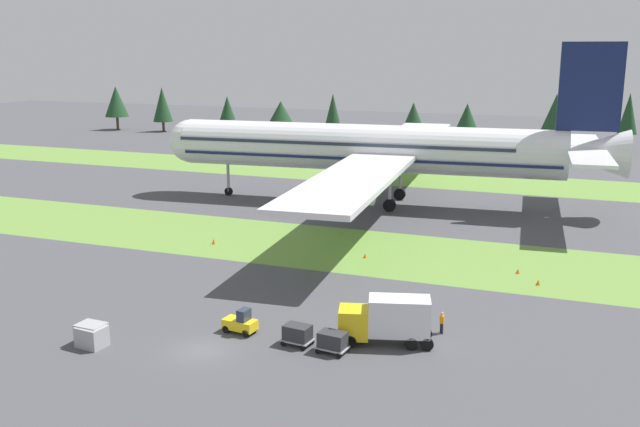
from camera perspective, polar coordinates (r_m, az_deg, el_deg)
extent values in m
plane|color=#47474C|center=(52.99, -9.48, -10.86)|extent=(400.00, 400.00, 0.00)
cube|color=olive|center=(78.06, 1.39, -2.78)|extent=(320.00, 17.01, 0.01)
cube|color=olive|center=(121.35, 8.71, 2.81)|extent=(320.00, 17.01, 0.01)
cylinder|color=white|center=(99.10, 3.71, 5.31)|extent=(53.97, 10.82, 6.51)
sphere|color=white|center=(108.10, -10.36, 5.77)|extent=(6.38, 6.38, 6.38)
cone|color=white|center=(97.02, 20.97, 4.59)|extent=(9.62, 6.90, 6.18)
cube|color=#141E4C|center=(99.26, 3.70, 4.66)|extent=(52.67, 10.85, 0.36)
cube|color=#283342|center=(99.75, 1.87, 5.85)|extent=(47.45, 10.36, 0.44)
cube|color=white|center=(78.04, 2.61, 2.72)|extent=(11.38, 36.53, 0.59)
cylinder|color=#A3A3A8|center=(83.88, 2.63, 1.97)|extent=(5.50, 3.99, 3.58)
cube|color=white|center=(119.29, 7.50, 6.23)|extent=(11.38, 36.53, 0.59)
cylinder|color=#A3A3A8|center=(114.49, 6.41, 4.89)|extent=(5.50, 3.99, 3.58)
cube|color=white|center=(88.52, 20.98, 4.17)|extent=(5.80, 13.42, 0.41)
cube|color=white|center=(105.31, 20.30, 5.52)|extent=(5.80, 13.42, 0.41)
cube|color=#141E4C|center=(96.22, 20.99, 9.51)|extent=(7.68, 1.32, 11.07)
cylinder|color=#A3A3A8|center=(106.22, -7.43, 3.47)|extent=(0.44, 0.44, 6.40)
cylinder|color=black|center=(106.80, -7.38, 1.78)|extent=(1.23, 0.52, 1.20)
cylinder|color=#A3A3A8|center=(95.12, 5.66, 2.47)|extent=(0.44, 0.44, 6.15)
cylinder|color=black|center=(95.73, 5.62, 0.66)|extent=(1.74, 0.73, 1.70)
cylinder|color=#A3A3A8|center=(102.69, 6.48, 3.24)|extent=(0.44, 0.44, 6.15)
cylinder|color=black|center=(103.25, 6.44, 1.56)|extent=(1.74, 0.73, 1.70)
cube|color=yellow|center=(55.50, -6.48, -8.86)|extent=(2.73, 1.59, 0.77)
cube|color=#283342|center=(54.99, -6.16, -8.13)|extent=(0.82, 1.17, 0.90)
cylinder|color=black|center=(55.72, -7.57, -9.23)|extent=(0.62, 0.27, 0.60)
cylinder|color=black|center=(56.55, -6.93, -8.86)|extent=(0.62, 0.27, 0.60)
cylinder|color=black|center=(54.75, -5.99, -9.59)|extent=(0.62, 0.27, 0.60)
cylinder|color=black|center=(55.60, -5.36, -9.22)|extent=(0.62, 0.27, 0.60)
cube|color=#A3A3A8|center=(53.11, -1.83, -10.15)|extent=(2.36, 1.74, 0.10)
cube|color=#2D2D33|center=(52.88, -1.83, -9.55)|extent=(2.08, 1.54, 1.10)
cylinder|color=black|center=(53.03, -3.00, -10.43)|extent=(0.41, 0.17, 0.40)
cylinder|color=black|center=(54.12, -2.24, -9.92)|extent=(0.41, 0.17, 0.40)
cylinder|color=black|center=(52.27, -1.39, -10.78)|extent=(0.41, 0.17, 0.40)
cylinder|color=black|center=(53.38, -0.66, -10.25)|extent=(0.41, 0.17, 0.40)
cube|color=#A3A3A8|center=(51.86, 1.02, -10.74)|extent=(2.36, 1.74, 0.10)
cube|color=#2D2D33|center=(51.62, 1.02, -10.13)|extent=(2.08, 1.54, 1.10)
cylinder|color=black|center=(51.73, -0.18, -11.04)|extent=(0.41, 0.17, 0.40)
cylinder|color=black|center=(52.85, 0.53, -10.50)|extent=(0.41, 0.17, 0.40)
cylinder|color=black|center=(51.04, 1.52, -11.39)|extent=(0.41, 0.17, 0.40)
cylinder|color=black|center=(52.18, 2.20, -10.83)|extent=(0.41, 0.17, 0.40)
cube|color=yellow|center=(53.17, 2.74, -8.76)|extent=(2.74, 2.81, 2.20)
cube|color=#283342|center=(53.06, 1.59, -8.28)|extent=(0.64, 2.01, 0.97)
cube|color=silver|center=(52.92, 6.41, -8.23)|extent=(4.95, 3.43, 2.80)
cylinder|color=black|center=(52.68, 2.43, -10.26)|extent=(1.01, 0.55, 0.96)
cylinder|color=black|center=(54.52, 2.54, -9.43)|extent=(1.01, 0.55, 0.96)
cylinder|color=black|center=(52.67, 7.38, -10.37)|extent=(1.01, 0.55, 0.96)
cylinder|color=black|center=(54.51, 7.31, -9.53)|extent=(1.01, 0.55, 0.96)
cylinder|color=black|center=(52.73, 8.62, -10.38)|extent=(1.01, 0.55, 0.96)
cylinder|color=black|center=(54.57, 8.50, -9.55)|extent=(1.01, 0.55, 0.96)
cylinder|color=black|center=(55.81, 9.81, -9.13)|extent=(0.18, 0.18, 0.85)
cylinder|color=black|center=(56.00, 9.73, -9.05)|extent=(0.18, 0.18, 0.85)
cylinder|color=orange|center=(55.63, 9.80, -8.39)|extent=(0.36, 0.36, 0.62)
sphere|color=tan|center=(55.47, 9.82, -7.95)|extent=(0.24, 0.24, 0.24)
cylinder|color=orange|center=(55.45, 9.89, -8.50)|extent=(0.10, 0.10, 0.58)
cylinder|color=orange|center=(55.84, 9.72, -8.34)|extent=(0.10, 0.10, 0.58)
cube|color=#A3A3A8|center=(55.67, -17.94, -9.23)|extent=(2.08, 1.70, 1.62)
cube|color=#A3A3A8|center=(55.32, -17.92, -9.42)|extent=(2.16, 1.80, 1.54)
cone|color=orange|center=(71.88, 15.67, -4.49)|extent=(0.44, 0.44, 0.48)
cone|color=orange|center=(74.44, 3.66, -3.42)|extent=(0.44, 0.44, 0.45)
cone|color=orange|center=(80.33, -8.56, -2.23)|extent=(0.44, 0.44, 0.64)
cone|color=orange|center=(68.95, 17.18, -5.32)|extent=(0.44, 0.44, 0.54)
cylinder|color=#4C3823|center=(201.38, -16.00, 7.02)|extent=(0.70, 0.70, 3.56)
cone|color=#1E4223|center=(200.90, -16.10, 8.68)|extent=(6.32, 6.32, 8.14)
cylinder|color=#4C3823|center=(193.96, -12.50, 6.86)|extent=(0.70, 0.70, 2.66)
cone|color=#1E4223|center=(193.44, -12.59, 8.58)|extent=(5.16, 5.16, 8.98)
cylinder|color=#4C3823|center=(184.30, -7.43, 6.93)|extent=(0.70, 0.70, 3.82)
cone|color=#1E4223|center=(183.85, -7.48, 8.44)|extent=(3.99, 3.99, 5.90)
cylinder|color=#4C3823|center=(175.66, -3.16, 6.75)|extent=(0.70, 0.70, 3.97)
cone|color=#1E4223|center=(175.22, -3.18, 8.22)|extent=(5.74, 5.74, 5.08)
cylinder|color=#4C3823|center=(170.41, 1.04, 6.50)|extent=(0.70, 0.70, 3.59)
cone|color=#1E4223|center=(169.86, 1.05, 8.38)|extent=(3.76, 3.76, 7.58)
cylinder|color=#4C3823|center=(168.60, 7.49, 6.34)|extent=(0.70, 0.70, 3.68)
cone|color=#1E4223|center=(168.13, 7.54, 7.92)|extent=(4.59, 4.59, 5.64)
cylinder|color=#4C3823|center=(162.39, 11.68, 5.74)|extent=(0.70, 0.70, 2.66)
cone|color=#1E4223|center=(161.86, 11.76, 7.45)|extent=(5.90, 5.90, 7.04)
cylinder|color=#4C3823|center=(163.38, 18.32, 5.62)|extent=(0.70, 0.70, 3.93)
cone|color=#1E4223|center=(162.78, 18.48, 7.72)|extent=(6.01, 6.01, 8.12)
cylinder|color=#4C3823|center=(165.10, 23.42, 5.25)|extent=(0.70, 0.70, 3.77)
cone|color=#1E4223|center=(164.48, 23.62, 7.39)|extent=(3.99, 3.99, 8.67)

